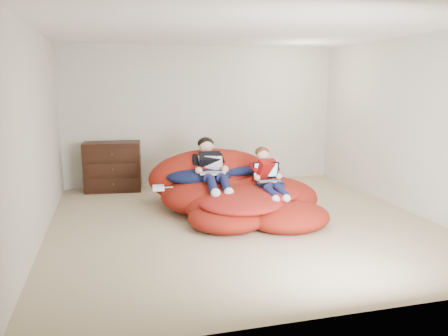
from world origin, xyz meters
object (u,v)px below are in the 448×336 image
dresser (113,166)px  older_boy (211,165)px  beanbag_pile (235,193)px  laptop_white (212,169)px  younger_boy (267,173)px  laptop_black (268,176)px

dresser → older_boy: 2.08m
beanbag_pile → laptop_white: (-0.32, 0.09, 0.37)m
laptop_white → younger_boy: bearing=-27.0°
dresser → laptop_white: (1.39, -1.62, 0.21)m
older_boy → laptop_black: older_boy is taller
older_boy → younger_boy: older_boy is taller
dresser → laptop_black: (2.10, -2.02, 0.13)m
younger_boy → laptop_black: (0.00, -0.03, -0.05)m
dresser → laptop_black: 2.91m
older_boy → laptop_black: 0.87m
beanbag_pile → younger_boy: younger_boy is taller
younger_boy → laptop_white: bearing=153.0°
older_boy → laptop_black: (0.71, -0.49, -0.11)m
older_boy → laptop_white: bearing=-90.0°
dresser → beanbag_pile: 2.43m
younger_boy → older_boy: bearing=147.0°
beanbag_pile → laptop_black: beanbag_pile is taller
laptop_white → laptop_black: laptop_white is taller
beanbag_pile → laptop_black: size_ratio=5.92×
beanbag_pile → younger_boy: bearing=-34.3°
beanbag_pile → younger_boy: 0.58m
laptop_white → dresser: bearing=130.5°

